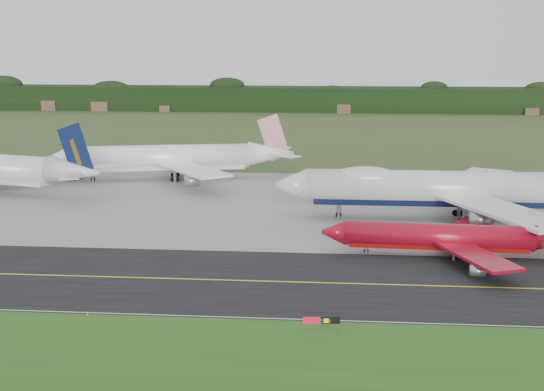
{
  "coord_description": "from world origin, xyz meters",
  "views": [
    {
      "loc": [
        1.59,
        -113.11,
        35.99
      ],
      "look_at": [
        -10.31,
        22.0,
        7.9
      ],
      "focal_mm": 50.0,
      "sensor_mm": 36.0,
      "label": 1
    }
  ],
  "objects_px": {
    "jet_star_tail": "(174,158)",
    "taxiway_sign": "(321,321)",
    "jet_ba_747": "(455,189)",
    "jet_red_737": "(453,238)"
  },
  "relations": [
    {
      "from": "jet_ba_747",
      "to": "jet_star_tail",
      "type": "relative_size",
      "value": 1.18
    },
    {
      "from": "jet_red_737",
      "to": "taxiway_sign",
      "type": "relative_size",
      "value": 9.28
    },
    {
      "from": "jet_star_tail",
      "to": "taxiway_sign",
      "type": "distance_m",
      "value": 109.12
    },
    {
      "from": "jet_red_737",
      "to": "taxiway_sign",
      "type": "bearing_deg",
      "value": -121.4
    },
    {
      "from": "jet_star_tail",
      "to": "jet_ba_747",
      "type": "bearing_deg",
      "value": -30.93
    },
    {
      "from": "jet_red_737",
      "to": "jet_star_tail",
      "type": "bearing_deg",
      "value": 133.1
    },
    {
      "from": "jet_ba_747",
      "to": "taxiway_sign",
      "type": "height_order",
      "value": "jet_ba_747"
    },
    {
      "from": "jet_red_737",
      "to": "jet_star_tail",
      "type": "relative_size",
      "value": 0.69
    },
    {
      "from": "jet_ba_747",
      "to": "taxiway_sign",
      "type": "distance_m",
      "value": 66.62
    },
    {
      "from": "jet_ba_747",
      "to": "taxiway_sign",
      "type": "relative_size",
      "value": 15.91
    }
  ]
}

